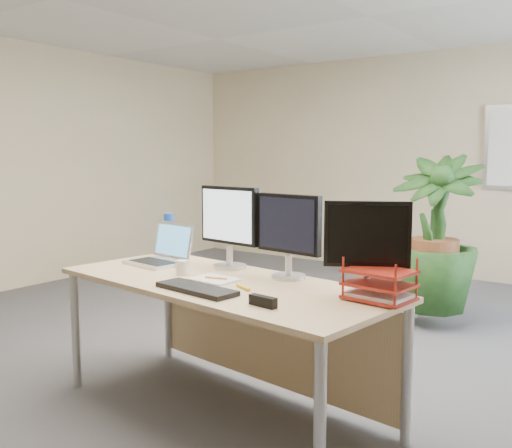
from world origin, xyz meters
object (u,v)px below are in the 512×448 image
Objects in this scene: floor_plant at (435,240)px; laptop at (162,254)px; monitor_left at (229,222)px; monitor_right at (289,230)px; desk at (236,305)px.

laptop is at bearing -116.34° from floor_plant.
monitor_left is 0.46m from monitor_right.
floor_plant is 2.10m from monitor_right.
desk is 4.33× the size of monitor_right.
floor_plant is at bearing 63.66° from laptop.
desk is at bearing -6.36° from laptop.
floor_plant is at bearing 73.30° from monitor_left.
monitor_left reaches higher than laptop.
laptop is at bearing -164.88° from monitor_left.
desk is at bearing -44.17° from monitor_left.
desk is at bearing -100.33° from floor_plant.
laptop reaches higher than desk.
monitor_right reaches higher than desk.
desk is 0.71m from laptop.
monitor_left is at bearing 15.12° from laptop.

